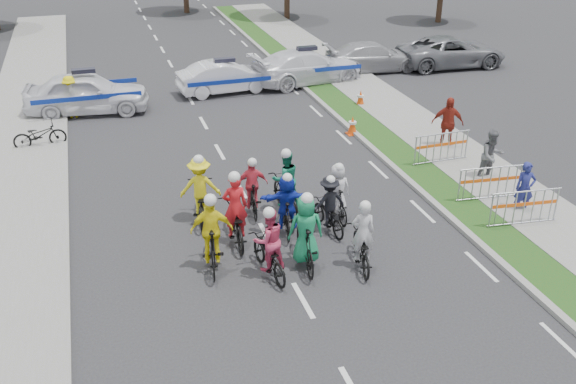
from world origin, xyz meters
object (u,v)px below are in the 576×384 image
object	(u,v)px
police_car_1	(225,77)
cone_1	(361,99)
rider_8	(285,188)
cone_0	(352,125)
barrier_0	(524,209)
marshal_hiviz	(71,97)
rider_10	(200,195)
rider_0	(361,244)
civilian_sedan	(373,57)
barrier_2	(441,149)
police_car_2	(307,66)
rider_2	(269,250)
barrier_1	(490,185)
rider_1	(305,238)
rider_4	(329,209)
rider_6	(235,219)
spectator_0	(525,188)
spectator_1	(492,156)
rider_9	(252,191)
rider_5	(287,207)
spectator_2	(447,123)
police_car_0	(87,93)
rider_7	(337,197)
parked_bike	(39,135)
rider_3	(212,239)
civilian_suv	(452,51)

from	to	relation	value
police_car_1	cone_1	bearing A→B (deg)	-131.18
rider_8	cone_0	size ratio (longest dim) A/B	2.74
barrier_0	cone_0	size ratio (longest dim) A/B	2.86
police_car_1	marshal_hiviz	world-z (taller)	marshal_hiviz
rider_10	police_car_1	xyz separation A→B (m)	(3.14, 11.15, -0.08)
rider_0	civilian_sedan	size ratio (longest dim) A/B	0.39
rider_0	barrier_2	size ratio (longest dim) A/B	0.94
rider_10	marshal_hiviz	bearing A→B (deg)	-60.75
rider_0	police_car_2	xyz separation A→B (m)	(3.71, 14.89, 0.16)
rider_2	barrier_1	distance (m)	7.35
civilian_sedan	marshal_hiviz	bearing A→B (deg)	102.95
rider_1	rider_4	xyz separation A→B (m)	(1.14, 1.44, -0.13)
rider_6	police_car_1	bearing A→B (deg)	-97.92
spectator_0	cone_0	distance (m)	7.43
rider_6	spectator_1	distance (m)	8.49
rider_0	marshal_hiviz	bearing A→B (deg)	-52.06
rider_2	barrier_2	distance (m)	8.45
rider_9	barrier_1	xyz separation A→B (m)	(6.72, -1.43, -0.10)
rider_1	barrier_1	world-z (taller)	rider_1
rider_0	rider_5	distance (m)	2.44
rider_1	spectator_2	bearing A→B (deg)	-134.47
barrier_1	barrier_2	xyz separation A→B (m)	(0.00, 2.80, 0.00)
police_car_2	marshal_hiviz	world-z (taller)	marshal_hiviz
police_car_0	barrier_1	bearing A→B (deg)	-129.15
rider_8	cone_0	world-z (taller)	rider_8
spectator_0	rider_7	bearing A→B (deg)	-177.11
rider_7	parked_bike	size ratio (longest dim) A/B	0.96
rider_3	police_car_0	size ratio (longest dim) A/B	0.42
rider_2	rider_9	size ratio (longest dim) A/B	1.10
police_car_2	spectator_2	bearing A→B (deg)	-176.46
rider_2	rider_8	distance (m)	3.31
marshal_hiviz	parked_bike	distance (m)	3.17
barrier_1	parked_bike	world-z (taller)	barrier_1
rider_6	police_car_0	xyz separation A→B (m)	(-3.32, 11.62, 0.15)
rider_5	police_car_0	distance (m)	12.48
civilian_suv	marshal_hiviz	size ratio (longest dim) A/B	3.21
marshal_hiviz	cone_0	world-z (taller)	marshal_hiviz
rider_9	civilian_suv	distance (m)	17.88
police_car_0	rider_2	bearing A→B (deg)	-156.63
rider_0	rider_8	distance (m)	3.43
police_car_1	spectator_0	size ratio (longest dim) A/B	2.71
rider_9	rider_2	bearing A→B (deg)	88.42
police_car_2	barrier_2	distance (m)	10.16
rider_4	barrier_0	distance (m)	5.24
police_car_0	rider_10	bearing A→B (deg)	-157.43
rider_5	spectator_1	world-z (taller)	rider_5
spectator_2	barrier_0	world-z (taller)	spectator_2
spectator_1	civilian_sedan	bearing A→B (deg)	82.26
rider_8	civilian_sedan	distance (m)	15.02
rider_4	rider_8	xyz separation A→B (m)	(-0.75, 1.47, 0.06)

